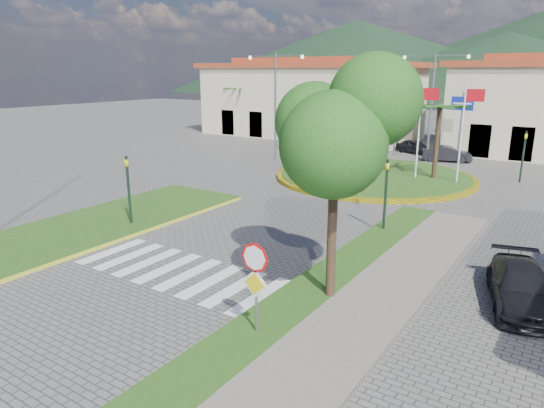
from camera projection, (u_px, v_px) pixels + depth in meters
The scene contains 22 objects.
ground at pixel (75, 317), 13.74m from camera, with size 160.00×160.00×0.00m, color #5E5B59.
sidewalk_right at pixel (292, 347), 12.11m from camera, with size 4.00×28.00×0.15m, color gray.
verge_right at pixel (254, 333), 12.75m from camera, with size 1.60×28.00×0.18m, color #214614.
median_left at pixel (104, 223), 22.00m from camera, with size 5.00×14.00×0.18m, color #214614.
crosswalk at pixel (176, 270), 16.94m from camera, with size 8.00×3.00×0.01m, color silver.
roundabout_island at pixel (374, 176), 31.33m from camera, with size 12.70×12.70×6.00m.
stop_sign at pixel (255, 275), 12.21m from camera, with size 0.80×0.11×2.65m.
deciduous_tree at pixel (335, 130), 13.42m from camera, with size 3.60×3.60×6.80m.
traffic_light_left at pixel (128, 184), 21.21m from camera, with size 0.15×0.18×3.20m.
traffic_light_right at pixel (386, 189), 20.43m from camera, with size 0.15×0.18×3.20m.
traffic_light_far at pixel (524, 152), 29.78m from camera, with size 0.18×0.15×3.20m.
direction_sign_west at pixel (396, 112), 38.70m from camera, with size 1.60×0.14×5.20m.
direction_sign_east at pixel (461, 115), 36.02m from camera, with size 1.60×0.14×5.20m.
street_lamp_centre at pixel (432, 102), 36.06m from camera, with size 4.80×0.16×8.00m.
street_lamp_west at pixel (275, 101), 36.60m from camera, with size 4.80×0.16×8.00m.
building_left at pixel (309, 99), 50.65m from camera, with size 23.32×9.54×8.05m.
hill_far_west at pixel (356, 56), 152.48m from camera, with size 140.00×140.00×22.00m, color black.
hill_near_back at pixel (504, 65), 121.18m from camera, with size 110.00×110.00×16.00m, color black.
white_van at pixel (297, 142), 43.32m from camera, with size 1.82×3.95×1.10m, color white.
car_dark_a at pixel (415, 146), 40.77m from camera, with size 1.36×3.39×1.15m, color black.
car_dark_b at pixel (447, 154), 37.06m from camera, with size 1.27×3.63×1.20m, color black.
car_side_right at pixel (522, 287), 14.29m from camera, with size 1.68×4.14×1.20m, color black.
Camera 1 is at (11.52, -7.20, 6.76)m, focal length 32.00 mm.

